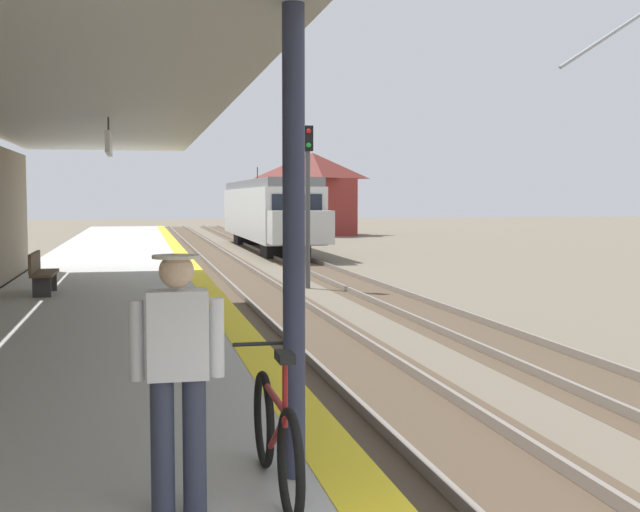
{
  "coord_description": "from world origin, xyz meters",
  "views": [
    {
      "loc": [
        -1.72,
        -3.06,
        2.92
      ],
      "look_at": [
        0.75,
        8.09,
        2.1
      ],
      "focal_mm": 45.87,
      "sensor_mm": 36.0,
      "label": 1
    }
  ],
  "objects_px": {
    "approaching_train": "(268,211)",
    "rail_signal_post": "(308,189)",
    "platform_bench": "(41,272)",
    "commuter_person": "(178,369)",
    "bicycle_beside_commuter": "(276,436)",
    "distant_trackside_house": "(312,192)"
  },
  "relations": [
    {
      "from": "approaching_train",
      "to": "bicycle_beside_commuter",
      "type": "relative_size",
      "value": 10.77
    },
    {
      "from": "commuter_person",
      "to": "platform_bench",
      "type": "bearing_deg",
      "value": 99.99
    },
    {
      "from": "approaching_train",
      "to": "commuter_person",
      "type": "bearing_deg",
      "value": -99.67
    },
    {
      "from": "platform_bench",
      "to": "distant_trackside_house",
      "type": "xyz_separation_m",
      "value": [
        15.26,
        44.5,
        1.96
      ]
    },
    {
      "from": "approaching_train",
      "to": "rail_signal_post",
      "type": "xyz_separation_m",
      "value": [
        -1.74,
        -19.44,
        1.02
      ]
    },
    {
      "from": "approaching_train",
      "to": "commuter_person",
      "type": "distance_m",
      "value": 40.51
    },
    {
      "from": "rail_signal_post",
      "to": "distant_trackside_house",
      "type": "distance_m",
      "value": 37.57
    },
    {
      "from": "rail_signal_post",
      "to": "platform_bench",
      "type": "xyz_separation_m",
      "value": [
        -7.3,
        -7.79,
        -1.82
      ]
    },
    {
      "from": "approaching_train",
      "to": "platform_bench",
      "type": "height_order",
      "value": "approaching_train"
    },
    {
      "from": "rail_signal_post",
      "to": "platform_bench",
      "type": "bearing_deg",
      "value": -133.16
    },
    {
      "from": "commuter_person",
      "to": "approaching_train",
      "type": "bearing_deg",
      "value": 80.33
    },
    {
      "from": "approaching_train",
      "to": "bicycle_beside_commuter",
      "type": "xyz_separation_m",
      "value": [
        -6.14,
        -39.68,
        -0.88
      ]
    },
    {
      "from": "approaching_train",
      "to": "rail_signal_post",
      "type": "distance_m",
      "value": 19.54
    },
    {
      "from": "approaching_train",
      "to": "platform_bench",
      "type": "distance_m",
      "value": 28.7
    },
    {
      "from": "distant_trackside_house",
      "to": "bicycle_beside_commuter",
      "type": "bearing_deg",
      "value": -102.24
    },
    {
      "from": "approaching_train",
      "to": "distant_trackside_house",
      "type": "xyz_separation_m",
      "value": [
        6.22,
        17.28,
        1.16
      ]
    },
    {
      "from": "bicycle_beside_commuter",
      "to": "distant_trackside_house",
      "type": "relative_size",
      "value": 0.28
    },
    {
      "from": "approaching_train",
      "to": "distant_trackside_house",
      "type": "bearing_deg",
      "value": 70.21
    },
    {
      "from": "approaching_train",
      "to": "commuter_person",
      "type": "relative_size",
      "value": 11.74
    },
    {
      "from": "rail_signal_post",
      "to": "platform_bench",
      "type": "height_order",
      "value": "rail_signal_post"
    },
    {
      "from": "rail_signal_post",
      "to": "approaching_train",
      "type": "bearing_deg",
      "value": 84.89
    },
    {
      "from": "bicycle_beside_commuter",
      "to": "distant_trackside_house",
      "type": "xyz_separation_m",
      "value": [
        12.35,
        56.95,
        2.04
      ]
    }
  ]
}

